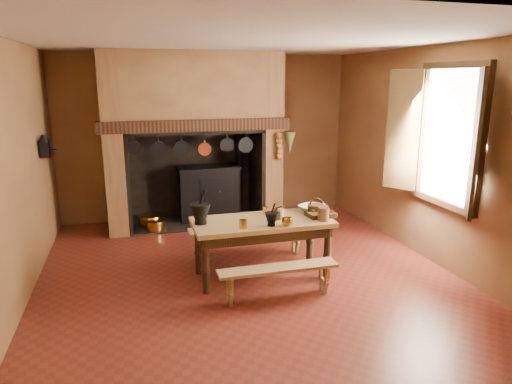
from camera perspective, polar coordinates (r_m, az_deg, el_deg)
The scene contains 28 objects.
floor at distance 5.79m, azimuth -1.10°, elevation -10.29°, with size 5.50×5.50×0.00m, color #602216.
ceiling at distance 5.30m, azimuth -1.25°, elevation 18.51°, with size 5.50×5.50×0.00m, color silver.
back_wall at distance 8.04m, azimuth -6.13°, elevation 6.88°, with size 5.00×0.02×2.80m, color olive.
wall_left at distance 5.34m, azimuth -28.13°, elevation 1.74°, with size 0.02×5.50×2.80m, color olive.
wall_right at distance 6.46m, azimuth 20.90°, elevation 4.32°, with size 0.02×5.50×2.80m, color olive.
wall_front at distance 2.88m, azimuth 12.76°, elevation -6.26°, with size 5.00×0.02×2.80m, color olive.
chimney_breast at distance 7.52m, azimuth -7.92°, elevation 9.50°, with size 2.95×0.96×2.80m.
iron_range at distance 7.90m, azimuth -5.89°, elevation 0.00°, with size 1.12×0.55×1.60m.
hearth_pans at distance 7.69m, azimuth -12.95°, elevation -3.70°, with size 0.51×0.62×0.20m.
hanging_pans at distance 7.07m, azimuth -7.55°, elevation 5.55°, with size 1.92×0.29×0.27m.
onion_string at distance 7.36m, azimuth 2.90°, elevation 5.74°, with size 0.12×0.10×0.46m, color #B16B20, non-canonical shape.
herb_bunch at distance 7.41m, azimuth 4.23°, elevation 6.17°, with size 0.20×0.20×0.35m, color #52582A.
window at distance 6.01m, azimuth 22.23°, elevation 6.45°, with size 0.39×1.75×1.76m.
wall_coffee_mill at distance 6.81m, azimuth -24.93°, elevation 5.39°, with size 0.23×0.16×0.31m.
work_table at distance 5.54m, azimuth 0.76°, elevation -4.64°, with size 1.67×0.74×0.73m.
bench_front at distance 5.10m, azimuth 2.78°, elevation -10.30°, with size 1.35×0.24×0.38m.
bench_back at distance 6.17m, azimuth -0.80°, elevation -5.32°, with size 1.63×0.29×0.46m.
mortar_large at distance 5.36m, azimuth -6.97°, elevation -2.57°, with size 0.24×0.24×0.41m.
mortar_small at distance 5.27m, azimuth 1.94°, elevation -3.31°, with size 0.16×0.16×0.27m.
coffee_grinder at distance 5.51m, azimuth 2.39°, elevation -2.84°, with size 0.15×0.13×0.16m.
brass_mug_a at distance 5.19m, azimuth -1.63°, elevation -4.02°, with size 0.09×0.09×0.10m, color #C08B2C.
brass_mug_b at distance 5.76m, azimuth 1.25°, elevation -2.26°, with size 0.08×0.08×0.09m, color #C08B2C.
mixing_bowl at distance 5.87m, azimuth 7.13°, elevation -2.08°, with size 0.34×0.34×0.08m, color beige.
stoneware_crock at distance 5.51m, azimuth 8.43°, elevation -2.75°, with size 0.13×0.13×0.17m, color brown.
glass_jar at distance 5.52m, azimuth 3.11°, elevation -2.78°, with size 0.07×0.07×0.13m, color beige.
wicker_basket at distance 5.76m, azimuth 7.58°, elevation -2.12°, with size 0.27×0.23×0.21m.
wooden_tray at distance 5.69m, azimuth 8.09°, elevation -2.78°, with size 0.34×0.24×0.06m, color #332110.
brass_cup at distance 5.29m, azimuth 3.90°, elevation -3.72°, with size 0.13×0.13×0.10m, color #C08B2C.
Camera 1 is at (-1.32, -5.12, 2.38)m, focal length 32.00 mm.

